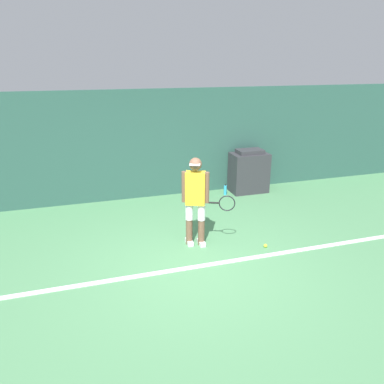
# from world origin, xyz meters

# --- Properties ---
(ground_plane) EXTENTS (24.00, 24.00, 0.00)m
(ground_plane) POSITION_xyz_m (0.00, 0.00, 0.00)
(ground_plane) COLOR #518C5B
(back_wall) EXTENTS (24.00, 0.10, 2.58)m
(back_wall) POSITION_xyz_m (0.00, 3.59, 1.29)
(back_wall) COLOR #2D564C
(back_wall) RESTS_ON ground_plane
(court_baseline) EXTENTS (21.60, 0.10, 0.01)m
(court_baseline) POSITION_xyz_m (0.00, -0.00, 0.01)
(court_baseline) COLOR white
(court_baseline) RESTS_ON ground_plane
(tennis_player) EXTENTS (0.87, 0.45, 1.63)m
(tennis_player) POSITION_xyz_m (0.22, 0.77, 0.91)
(tennis_player) COLOR brown
(tennis_player) RESTS_ON ground_plane
(tennis_ball) EXTENTS (0.07, 0.07, 0.07)m
(tennis_ball) POSITION_xyz_m (1.39, 0.28, 0.03)
(tennis_ball) COLOR #D1E533
(tennis_ball) RESTS_ON ground_plane
(covered_chair) EXTENTS (0.92, 0.59, 1.10)m
(covered_chair) POSITION_xyz_m (2.41, 3.20, 0.52)
(covered_chair) COLOR #333338
(covered_chair) RESTS_ON ground_plane
(water_bottle) EXTENTS (0.07, 0.07, 0.27)m
(water_bottle) POSITION_xyz_m (1.75, 3.12, 0.13)
(water_bottle) COLOR #33ADD6
(water_bottle) RESTS_ON ground_plane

